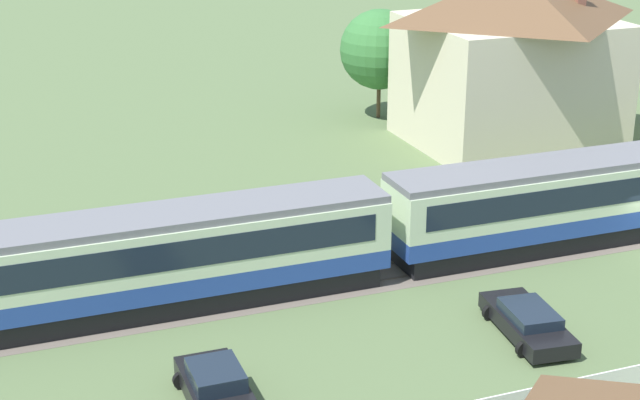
{
  "coord_description": "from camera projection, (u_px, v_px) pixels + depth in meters",
  "views": [
    {
      "loc": [
        -28.42,
        -33.04,
        17.43
      ],
      "look_at": [
        -14.08,
        4.88,
        2.37
      ],
      "focal_mm": 55.0,
      "sensor_mm": 36.0,
      "label": 1
    }
  ],
  "objects": [
    {
      "name": "station_house_brown_roof",
      "position": [
        510.0,
        55.0,
        57.71
      ],
      "size": [
        12.05,
        10.66,
        10.36
      ],
      "color": "beige",
      "rests_on": "ground_plane"
    },
    {
      "name": "passenger_train",
      "position": [
        391.0,
        223.0,
        41.08
      ],
      "size": [
        74.73,
        3.03,
        4.0
      ],
      "color": "#234293",
      "rests_on": "ground_plane"
    },
    {
      "name": "yard_tree_0",
      "position": [
        380.0,
        49.0,
        63.27
      ],
      "size": [
        5.18,
        5.18,
        7.13
      ],
      "color": "brown",
      "rests_on": "ground_plane"
    },
    {
      "name": "railway_track",
      "position": [
        403.0,
        269.0,
        42.05
      ],
      "size": [
        151.13,
        3.6,
        0.04
      ],
      "color": "#665B51",
      "rests_on": "ground_plane"
    },
    {
      "name": "parked_car_black",
      "position": [
        216.0,
        386.0,
        31.9
      ],
      "size": [
        2.34,
        4.05,
        1.37
      ],
      "rotation": [
        0.0,
        0.0,
        1.56
      ],
      "color": "black",
      "rests_on": "ground_plane"
    },
    {
      "name": "parked_car_black_2",
      "position": [
        528.0,
        322.0,
        36.29
      ],
      "size": [
        2.59,
        4.95,
        1.16
      ],
      "rotation": [
        0.0,
        0.0,
        1.46
      ],
      "color": "black",
      "rests_on": "ground_plane"
    }
  ]
}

